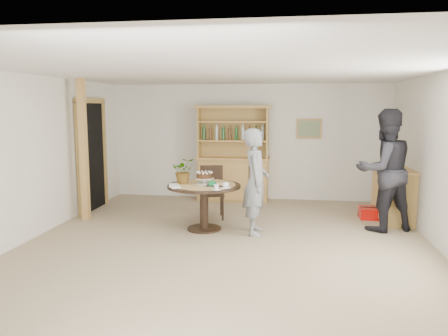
% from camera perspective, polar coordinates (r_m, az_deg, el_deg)
% --- Properties ---
extents(ground, '(7.00, 7.00, 0.00)m').
position_cam_1_polar(ground, '(6.39, 0.17, -10.36)').
color(ground, tan).
rests_on(ground, ground).
extents(room_shell, '(6.04, 7.04, 2.52)m').
position_cam_1_polar(room_shell, '(6.07, 0.21, 5.44)').
color(room_shell, white).
rests_on(room_shell, ground).
extents(doorway, '(0.13, 1.10, 2.18)m').
position_cam_1_polar(doorway, '(8.90, -16.93, 1.82)').
color(doorway, black).
rests_on(doorway, ground).
extents(pine_post, '(0.12, 0.12, 2.50)m').
position_cam_1_polar(pine_post, '(8.07, -17.88, 2.20)').
color(pine_post, tan).
rests_on(pine_post, ground).
extents(hutch, '(1.62, 0.54, 2.04)m').
position_cam_1_polar(hutch, '(9.41, 1.20, -0.09)').
color(hutch, tan).
rests_on(hutch, ground).
extents(sideboard, '(0.54, 1.26, 0.94)m').
position_cam_1_polar(sideboard, '(8.36, 21.24, -3.16)').
color(sideboard, tan).
rests_on(sideboard, ground).
extents(dining_table, '(1.20, 1.20, 0.76)m').
position_cam_1_polar(dining_table, '(7.15, -2.63, -3.36)').
color(dining_table, black).
rests_on(dining_table, ground).
extents(dining_chair, '(0.50, 0.50, 0.95)m').
position_cam_1_polar(dining_chair, '(7.97, -1.61, -2.68)').
color(dining_chair, black).
rests_on(dining_chair, ground).
extents(birthday_cake, '(0.30, 0.30, 0.20)m').
position_cam_1_polar(birthday_cake, '(7.15, -2.56, -1.09)').
color(birthday_cake, white).
rests_on(birthday_cake, dining_table).
extents(flower_vase, '(0.47, 0.44, 0.42)m').
position_cam_1_polar(flower_vase, '(7.21, -5.30, -0.34)').
color(flower_vase, '#3F7233').
rests_on(flower_vase, dining_table).
extents(gift_tray, '(0.30, 0.20, 0.08)m').
position_cam_1_polar(gift_tray, '(6.96, -1.10, -2.15)').
color(gift_tray, black).
rests_on(gift_tray, dining_table).
extents(coffee_cup_a, '(0.15, 0.15, 0.09)m').
position_cam_1_polar(coffee_cup_a, '(6.78, 0.23, -2.31)').
color(coffee_cup_a, white).
rests_on(coffee_cup_a, dining_table).
extents(coffee_cup_b, '(0.15, 0.15, 0.08)m').
position_cam_1_polar(coffee_cup_b, '(6.63, -1.01, -2.58)').
color(coffee_cup_b, white).
rests_on(coffee_cup_b, dining_table).
extents(napkins, '(0.24, 0.33, 0.03)m').
position_cam_1_polar(napkins, '(6.91, -6.48, -2.36)').
color(napkins, white).
rests_on(napkins, dining_table).
extents(teen_boy, '(0.44, 0.64, 1.68)m').
position_cam_1_polar(teen_boy, '(6.90, 4.15, -1.80)').
color(teen_boy, gray).
rests_on(teen_boy, ground).
extents(adult_person, '(1.17, 1.05, 1.98)m').
position_cam_1_polar(adult_person, '(7.53, 20.21, -0.28)').
color(adult_person, black).
rests_on(adult_person, ground).
extents(red_suitcase, '(0.60, 0.40, 0.21)m').
position_cam_1_polar(red_suitcase, '(8.43, 19.29, -5.56)').
color(red_suitcase, red).
rests_on(red_suitcase, ground).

